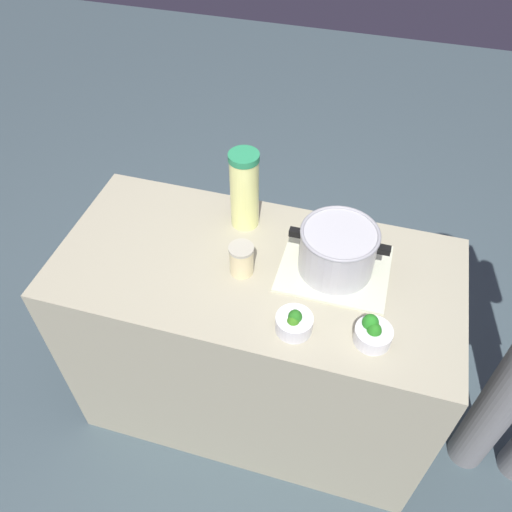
{
  "coord_description": "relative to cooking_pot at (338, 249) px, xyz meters",
  "views": [
    {
      "loc": [
        0.31,
        -1.09,
        2.15
      ],
      "look_at": [
        0.0,
        0.0,
        0.94
      ],
      "focal_mm": 36.1,
      "sensor_mm": 36.0,
      "label": 1
    }
  ],
  "objects": [
    {
      "name": "counter_slab",
      "position": [
        -0.25,
        -0.06,
        -0.54
      ],
      "size": [
        1.35,
        0.64,
        0.89
      ],
      "primitive_type": "cube",
      "color": "#A6A085",
      "rests_on": "ground_plane"
    },
    {
      "name": "cooking_pot",
      "position": [
        0.0,
        0.0,
        0.0
      ],
      "size": [
        0.32,
        0.25,
        0.16
      ],
      "color": "#B7B7BC",
      "rests_on": "dish_cloth"
    },
    {
      "name": "broccoli_bowl_center",
      "position": [
        0.15,
        -0.24,
        -0.06
      ],
      "size": [
        0.11,
        0.11,
        0.08
      ],
      "color": "silver",
      "rests_on": "counter_slab"
    },
    {
      "name": "dish_cloth",
      "position": [
        -0.0,
        0.0,
        -0.09
      ],
      "size": [
        0.35,
        0.3,
        0.01
      ],
      "primitive_type": "cube",
      "color": "beige",
      "rests_on": "counter_slab"
    },
    {
      "name": "ground_plane",
      "position": [
        -0.25,
        -0.06,
        -0.99
      ],
      "size": [
        8.0,
        8.0,
        0.0
      ],
      "primitive_type": "plane",
      "color": "#42535A"
    },
    {
      "name": "mason_jar",
      "position": [
        -0.29,
        -0.09,
        -0.04
      ],
      "size": [
        0.08,
        0.08,
        0.11
      ],
      "color": "beige",
      "rests_on": "counter_slab"
    },
    {
      "name": "broccoli_bowl_front",
      "position": [
        -0.08,
        -0.27,
        -0.06
      ],
      "size": [
        0.11,
        0.11,
        0.08
      ],
      "color": "silver",
      "rests_on": "counter_slab"
    },
    {
      "name": "lemonade_pitcher",
      "position": [
        -0.35,
        0.14,
        0.06
      ],
      "size": [
        0.1,
        0.1,
        0.29
      ],
      "color": "#F0F48F",
      "rests_on": "counter_slab"
    }
  ]
}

